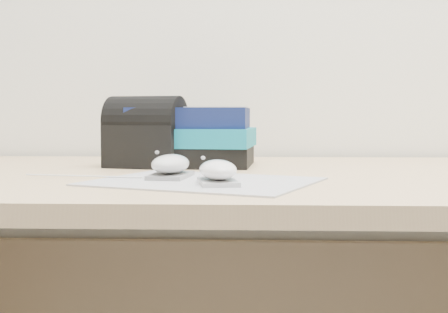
{
  "coord_description": "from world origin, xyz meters",
  "views": [
    {
      "loc": [
        -0.05,
        0.46,
        0.84
      ],
      "look_at": [
        -0.09,
        1.42,
        0.77
      ],
      "focal_mm": 50.0,
      "sensor_mm": 36.0,
      "label": 1
    }
  ],
  "objects_px": {
    "mouse_rear": "(171,166)",
    "mouse_front": "(218,172)",
    "desk": "(274,290)",
    "book_stack": "(192,137)",
    "pouch": "(146,133)"
  },
  "relations": [
    {
      "from": "book_stack",
      "to": "pouch",
      "type": "bearing_deg",
      "value": -153.39
    },
    {
      "from": "mouse_rear",
      "to": "desk",
      "type": "bearing_deg",
      "value": 46.5
    },
    {
      "from": "desk",
      "to": "mouse_rear",
      "type": "xyz_separation_m",
      "value": [
        -0.18,
        -0.19,
        0.26
      ]
    },
    {
      "from": "desk",
      "to": "pouch",
      "type": "relative_size",
      "value": 9.63
    },
    {
      "from": "desk",
      "to": "mouse_front",
      "type": "height_order",
      "value": "mouse_front"
    },
    {
      "from": "mouse_rear",
      "to": "pouch",
      "type": "height_order",
      "value": "pouch"
    },
    {
      "from": "mouse_rear",
      "to": "book_stack",
      "type": "distance_m",
      "value": 0.27
    },
    {
      "from": "mouse_rear",
      "to": "mouse_front",
      "type": "relative_size",
      "value": 1.04
    },
    {
      "from": "mouse_rear",
      "to": "mouse_front",
      "type": "xyz_separation_m",
      "value": [
        0.08,
        -0.09,
        -0.0
      ]
    },
    {
      "from": "desk",
      "to": "mouse_front",
      "type": "distance_m",
      "value": 0.39
    },
    {
      "from": "pouch",
      "to": "desk",
      "type": "bearing_deg",
      "value": -8.65
    },
    {
      "from": "desk",
      "to": "mouse_rear",
      "type": "distance_m",
      "value": 0.36
    },
    {
      "from": "mouse_front",
      "to": "book_stack",
      "type": "relative_size",
      "value": 0.41
    },
    {
      "from": "mouse_rear",
      "to": "pouch",
      "type": "relative_size",
      "value": 0.67
    },
    {
      "from": "desk",
      "to": "mouse_rear",
      "type": "height_order",
      "value": "mouse_rear"
    }
  ]
}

